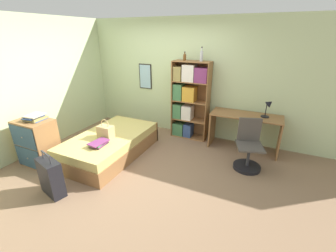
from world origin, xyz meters
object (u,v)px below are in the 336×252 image
object	(u,v)px
bookcase	(188,99)
dresser	(37,142)
handbag	(106,132)
desk_chair	(248,153)
magazine_pile_on_dresser	(35,117)
suitcase	(51,177)
desk	(245,125)
book_stack_on_bed	(99,143)
bed	(111,144)
bottle_brown	(201,56)
desk_lamp	(269,106)
bottle_green	(185,57)

from	to	relation	value
bookcase	dresser	bearing A→B (deg)	-131.58
handbag	desk_chair	world-z (taller)	desk_chair
dresser	desk_chair	xyz separation A→B (m)	(3.50, 1.49, -0.14)
magazine_pile_on_dresser	desk_chair	distance (m)	3.82
suitcase	desk	world-z (taller)	desk
magazine_pile_on_dresser	bookcase	world-z (taller)	bookcase
book_stack_on_bed	desk_chair	size ratio (longest dim) A/B	0.42
book_stack_on_bed	bed	bearing A→B (deg)	105.69
dresser	desk_chair	distance (m)	3.81
suitcase	desk	xyz separation A→B (m)	(2.38, 2.70, 0.26)
handbag	desk_chair	xyz separation A→B (m)	(2.49, 0.80, -0.27)
desk_chair	suitcase	bearing A→B (deg)	-141.91
handbag	bottle_brown	size ratio (longest dim) A/B	1.29
suitcase	bottle_brown	world-z (taller)	bottle_brown
magazine_pile_on_dresser	suitcase	bearing A→B (deg)	-31.60
bed	bottle_brown	distance (m)	2.56
suitcase	magazine_pile_on_dresser	size ratio (longest dim) A/B	1.89
magazine_pile_on_dresser	book_stack_on_bed	bearing A→B (deg)	16.46
bed	desk_lamp	bearing A→B (deg)	26.85
dresser	handbag	bearing A→B (deg)	34.23
book_stack_on_bed	bottle_brown	xyz separation A→B (m)	(1.19, 1.94, 1.36)
handbag	bottle_brown	bearing A→B (deg)	51.77
bed	bookcase	bearing A→B (deg)	54.04
bottle_brown	desk_lamp	bearing A→B (deg)	-4.15
desk_chair	desk	bearing A→B (deg)	104.02
dresser	bookcase	world-z (taller)	bookcase
magazine_pile_on_dresser	bottle_brown	distance (m)	3.34
handbag	desk	distance (m)	2.76
bed	desk_chair	world-z (taller)	desk_chair
bookcase	desk_chair	size ratio (longest dim) A/B	1.94
bottle_green	desk	world-z (taller)	bottle_green
bed	handbag	world-z (taller)	handbag
desk	dresser	bearing A→B (deg)	-146.66
suitcase	bottle_green	distance (m)	3.34
magazine_pile_on_dresser	desk_lamp	xyz separation A→B (m)	(3.69, 2.15, 0.09)
bottle_brown	desk	distance (m)	1.67
bottle_brown	desk	size ratio (longest dim) A/B	0.21
book_stack_on_bed	bottle_green	world-z (taller)	bottle_green
book_stack_on_bed	desk_chair	xyz separation A→B (m)	(2.40, 1.11, -0.19)
handbag	dresser	size ratio (longest dim) A/B	0.43
book_stack_on_bed	bottle_brown	distance (m)	2.65
magazine_pile_on_dresser	desk_lamp	bearing A→B (deg)	30.32
handbag	suitcase	xyz separation A→B (m)	(-0.06, -1.20, -0.27)
book_stack_on_bed	desk_lamp	size ratio (longest dim) A/B	1.02
bed	bookcase	world-z (taller)	bookcase
handbag	book_stack_on_bed	world-z (taller)	handbag
handbag	magazine_pile_on_dresser	size ratio (longest dim) A/B	1.00
desk	book_stack_on_bed	bearing A→B (deg)	-140.85
bottle_brown	bookcase	bearing A→B (deg)	-174.43
magazine_pile_on_dresser	desk_chair	world-z (taller)	magazine_pile_on_dresser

